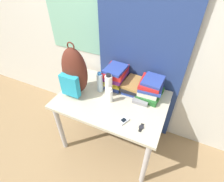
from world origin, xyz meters
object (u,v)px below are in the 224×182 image
Objects in this scene: water_bottle at (100,82)px; sunglasses_case at (140,102)px; cell_phone at (124,121)px; wristwatch at (141,127)px; book_stack_center at (133,86)px; book_stack_right at (151,88)px; sports_bottle at (109,85)px; sunscreen_bottle at (110,96)px; backpack at (74,73)px; book_stack_left at (115,76)px.

sunglasses_case is (0.44, -0.01, -0.09)m from water_bottle.
wristwatch is (0.16, -0.00, -0.00)m from cell_phone.
book_stack_right is at bearing -0.28° from book_stack_center.
sunglasses_case is at bearing 2.06° from sports_bottle.
water_bottle is 1.41× the size of sunscreen_bottle.
backpack reaches higher than wristwatch.
sunglasses_case is (0.33, -0.16, -0.10)m from book_stack_left.
book_stack_right is at bearing 73.26° from sunglasses_case.
backpack reaches higher than cell_phone.
sunscreen_bottle is at bearing -54.54° from sports_bottle.
sunscreen_bottle is at bearing -76.57° from book_stack_left.
water_bottle is at bearing 29.22° from backpack.
book_stack_center is 2.55× the size of cell_phone.
book_stack_right is 0.44m from wristwatch.
backpack reaches higher than book_stack_center.
cell_phone is at bearing -80.84° from book_stack_center.
cell_phone is (0.21, -0.18, -0.07)m from sunscreen_bottle.
book_stack_left is 1.88× the size of sunglasses_case.
sports_bottle is at bearing 16.50° from backpack.
book_stack_right reaches higher than sunscreen_bottle.
sports_bottle is 1.58× the size of sunscreen_bottle.
sports_bottle reaches higher than book_stack_left.
backpack is 0.69m from sunglasses_case.
backpack is 0.65m from cell_phone.
cell_phone is (0.37, -0.28, -0.10)m from water_bottle.
sports_bottle is at bearing -155.65° from book_stack_right.
sunglasses_case is (0.64, 0.11, -0.22)m from backpack.
cell_phone is 1.16× the size of wristwatch.
cell_phone reaches higher than wristwatch.
backpack reaches higher than sunscreen_bottle.
water_bottle is 2.47× the size of wristwatch.
book_stack_right is (0.69, 0.26, -0.14)m from backpack.
sports_bottle is at bearing -139.22° from book_stack_center.
book_stack_right is 0.50m from water_bottle.
sports_bottle is 2.75× the size of wristwatch.
water_bottle reaches higher than book_stack_center.
book_stack_left reaches higher than book_stack_right.
wristwatch is (0.05, -0.43, -0.09)m from book_stack_right.
sunscreen_bottle reaches higher than book_stack_center.
backpack is at bearing 167.22° from wristwatch.
book_stack_center is at bearing 27.23° from backpack.
water_bottle reaches higher than cell_phone.
book_stack_left is 3.09× the size of wristwatch.
backpack is 2.00× the size of book_stack_center.
book_stack_right is 1.85× the size of sunscreen_bottle.
sports_bottle reaches higher than sunscreen_bottle.
book_stack_center is 1.08× the size of sports_bottle.
book_stack_center is at bearing 25.84° from water_bottle.
wristwatch is (0.37, -0.18, -0.07)m from sunscreen_bottle.
book_stack_left is at bearing 179.49° from book_stack_right.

